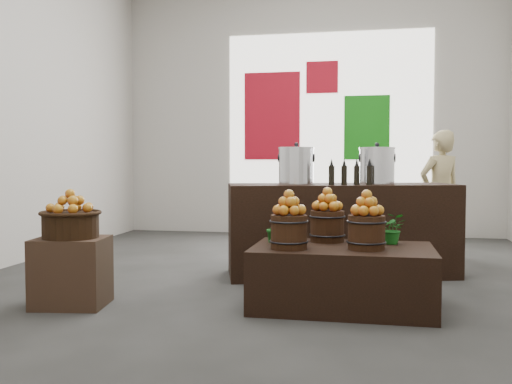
% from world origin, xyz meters
% --- Properties ---
extents(ground, '(7.00, 7.00, 0.00)m').
position_xyz_m(ground, '(0.00, 0.00, 0.00)').
color(ground, '#373634').
rests_on(ground, ground).
extents(back_wall, '(6.00, 0.04, 4.00)m').
position_xyz_m(back_wall, '(0.00, 3.50, 2.00)').
color(back_wall, '#B2ADA4').
rests_on(back_wall, ground).
extents(back_opening, '(3.20, 0.02, 2.40)m').
position_xyz_m(back_opening, '(0.30, 3.48, 2.00)').
color(back_opening, white).
rests_on(back_opening, back_wall).
extents(deco_red_left, '(0.90, 0.04, 1.40)m').
position_xyz_m(deco_red_left, '(-0.60, 3.47, 1.90)').
color(deco_red_left, '#A70C1D').
rests_on(deco_red_left, back_wall).
extents(deco_green_right, '(0.70, 0.04, 1.00)m').
position_xyz_m(deco_green_right, '(0.90, 3.47, 1.70)').
color(deco_green_right, '#157712').
rests_on(deco_green_right, back_wall).
extents(deco_red_upper, '(0.50, 0.04, 0.50)m').
position_xyz_m(deco_red_upper, '(0.20, 3.47, 2.50)').
color(deco_red_upper, '#A70C1D').
rests_on(deco_red_upper, back_wall).
extents(crate, '(0.61, 0.53, 0.55)m').
position_xyz_m(crate, '(-1.43, -1.45, 0.28)').
color(crate, '#462D21').
rests_on(crate, ground).
extents(wicker_basket, '(0.44, 0.44, 0.20)m').
position_xyz_m(wicker_basket, '(-1.43, -1.45, 0.65)').
color(wicker_basket, black).
rests_on(wicker_basket, crate).
extents(apples_in_basket, '(0.35, 0.35, 0.19)m').
position_xyz_m(apples_in_basket, '(-1.43, -1.45, 0.85)').
color(apples_in_basket, maroon).
rests_on(apples_in_basket, wicker_basket).
extents(display_table, '(1.42, 0.88, 0.49)m').
position_xyz_m(display_table, '(0.72, -1.10, 0.24)').
color(display_table, black).
rests_on(display_table, ground).
extents(apple_bucket_front_left, '(0.28, 0.28, 0.26)m').
position_xyz_m(apple_bucket_front_left, '(0.31, -1.29, 0.62)').
color(apple_bucket_front_left, '#331D0E').
rests_on(apple_bucket_front_left, display_table).
extents(apples_in_bucket_front_left, '(0.21, 0.21, 0.19)m').
position_xyz_m(apples_in_bucket_front_left, '(0.31, -1.29, 0.85)').
color(apples_in_bucket_front_left, maroon).
rests_on(apples_in_bucket_front_left, apple_bucket_front_left).
extents(apple_bucket_front_right, '(0.28, 0.28, 0.26)m').
position_xyz_m(apple_bucket_front_right, '(0.90, -1.21, 0.62)').
color(apple_bucket_front_right, '#331D0E').
rests_on(apple_bucket_front_right, display_table).
extents(apples_in_bucket_front_right, '(0.21, 0.21, 0.19)m').
position_xyz_m(apples_in_bucket_front_right, '(0.90, -1.21, 0.85)').
color(apples_in_bucket_front_right, maroon).
rests_on(apples_in_bucket_front_right, apple_bucket_front_right).
extents(apple_bucket_rear, '(0.28, 0.28, 0.26)m').
position_xyz_m(apple_bucket_rear, '(0.58, -0.83, 0.62)').
color(apple_bucket_rear, '#331D0E').
rests_on(apple_bucket_rear, display_table).
extents(apples_in_bucket_rear, '(0.21, 0.21, 0.19)m').
position_xyz_m(apples_in_bucket_rear, '(0.58, -0.83, 0.85)').
color(apples_in_bucket_rear, maroon).
rests_on(apples_in_bucket_rear, apple_bucket_rear).
extents(herb_garnish_right, '(0.27, 0.25, 0.26)m').
position_xyz_m(herb_garnish_right, '(1.11, -0.88, 0.62)').
color(herb_garnish_right, '#135E18').
rests_on(herb_garnish_right, display_table).
extents(herb_garnish_left, '(0.14, 0.11, 0.25)m').
position_xyz_m(herb_garnish_left, '(0.15, -0.97, 0.61)').
color(herb_garnish_left, '#135E18').
rests_on(herb_garnish_left, display_table).
extents(counter, '(2.40, 1.31, 0.94)m').
position_xyz_m(counter, '(0.65, 0.22, 0.47)').
color(counter, black).
rests_on(counter, ground).
extents(stock_pot_left, '(0.35, 0.35, 0.35)m').
position_xyz_m(stock_pot_left, '(0.20, 0.10, 1.11)').
color(stock_pot_left, silver).
rests_on(stock_pot_left, counter).
extents(stock_pot_center, '(0.35, 0.35, 0.35)m').
position_xyz_m(stock_pot_center, '(1.00, 0.32, 1.11)').
color(stock_pot_center, silver).
rests_on(stock_pot_center, counter).
extents(oil_cruets, '(0.34, 0.15, 0.26)m').
position_xyz_m(oil_cruets, '(0.71, 0.00, 1.07)').
color(oil_cruets, black).
rests_on(oil_cruets, counter).
extents(shopper, '(0.68, 0.61, 1.55)m').
position_xyz_m(shopper, '(1.79, 1.65, 0.78)').
color(shopper, tan).
rests_on(shopper, ground).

